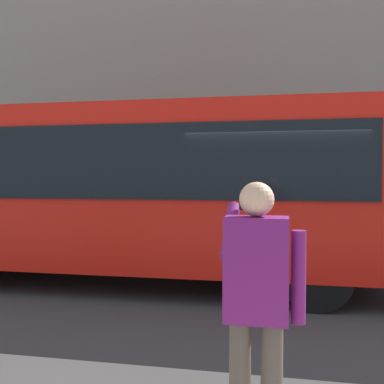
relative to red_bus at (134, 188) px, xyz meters
name	(u,v)px	position (x,y,z in m)	size (l,w,h in m)	color
ground_plane	(275,291)	(-2.44, 0.12, -1.68)	(60.00, 60.00, 0.00)	#38383A
building_facade_far	(279,43)	(-2.45, -6.68, 4.30)	(28.00, 1.55, 12.00)	gray
red_bus	(134,188)	(0.00, 0.00, 0.00)	(9.05, 2.54, 3.08)	red
pedestrian_photographer	(257,294)	(-2.36, 4.66, -0.54)	(0.53, 0.52, 1.70)	#4C4238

